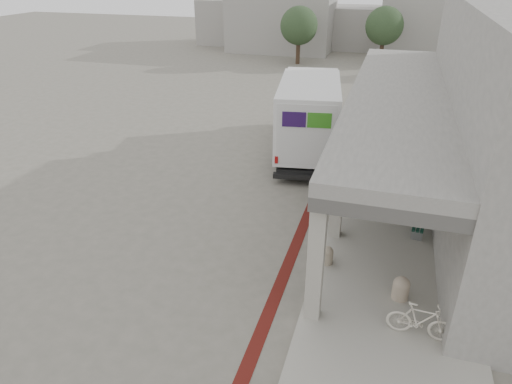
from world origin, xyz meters
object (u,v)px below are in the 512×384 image
(fedex_truck, at_px, (309,113))
(bicycle_cream, at_px, (421,321))
(bench, at_px, (420,222))
(utility_cabinet, at_px, (427,202))

(fedex_truck, bearing_deg, bicycle_cream, -75.44)
(fedex_truck, relative_size, bicycle_cream, 5.43)
(bicycle_cream, bearing_deg, bench, 2.25)
(utility_cabinet, distance_m, bicycle_cream, 6.26)
(bench, height_order, bicycle_cream, bicycle_cream)
(utility_cabinet, xyz_separation_m, bicycle_cream, (-0.34, -6.25, -0.02))
(fedex_truck, relative_size, bench, 5.07)
(bench, relative_size, utility_cabinet, 1.72)
(fedex_truck, xyz_separation_m, bicycle_cream, (4.89, -11.38, -1.27))
(bench, relative_size, bicycle_cream, 1.07)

